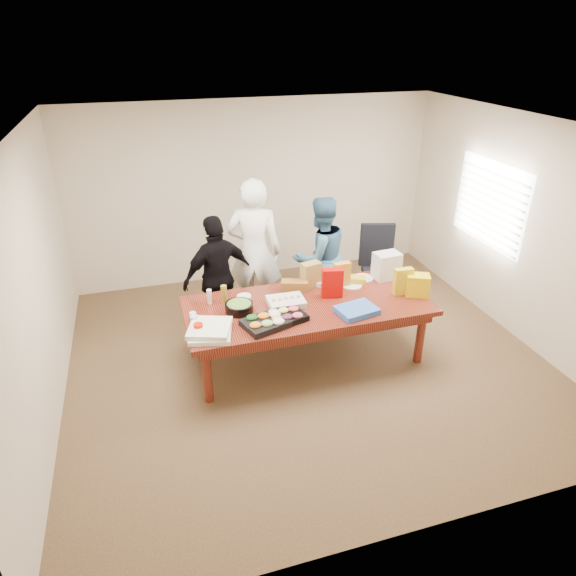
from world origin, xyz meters
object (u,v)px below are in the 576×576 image
object	(u,v)px
conference_table	(307,331)
person_right	(320,257)
salad_bowl	(239,307)
person_center	(254,252)
sheet_cake	(286,302)
office_chair	(382,271)

from	to	relation	value
conference_table	person_right	size ratio (longest dim) A/B	1.69
salad_bowl	person_center	bearing A→B (deg)	67.92
conference_table	person_right	bearing A→B (deg)	63.14
conference_table	salad_bowl	distance (m)	0.89
sheet_cake	salad_bowl	size ratio (longest dim) A/B	1.31
person_center	sheet_cake	size ratio (longest dim) A/B	4.71
conference_table	sheet_cake	bearing A→B (deg)	169.02
office_chair	person_right	bearing A→B (deg)	-173.21
conference_table	office_chair	distance (m)	1.67
person_right	sheet_cake	world-z (taller)	person_right
office_chair	salad_bowl	size ratio (longest dim) A/B	3.57
conference_table	person_center	size ratio (longest dim) A/B	1.43
person_center	salad_bowl	bearing A→B (deg)	86.89
office_chair	sheet_cake	bearing A→B (deg)	-137.04
sheet_cake	person_center	bearing A→B (deg)	97.50
person_right	person_center	bearing A→B (deg)	-18.15
office_chair	salad_bowl	world-z (taller)	office_chair
person_right	sheet_cake	distance (m)	1.25
person_center	sheet_cake	world-z (taller)	person_center
conference_table	sheet_cake	distance (m)	0.48
office_chair	sheet_cake	distance (m)	1.86
conference_table	person_right	world-z (taller)	person_right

